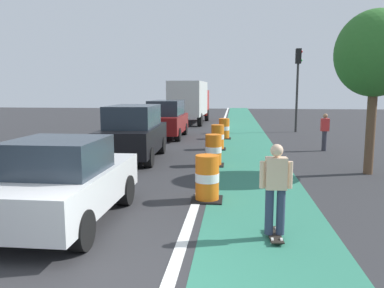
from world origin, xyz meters
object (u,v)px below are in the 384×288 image
(parked_sedan_nearest, at_px, (64,182))
(parked_suv_second, at_px, (134,132))
(pedestrian_crossing, at_px, (325,131))
(street_tree_sidewalk, at_px, (375,54))
(traffic_barrel_far, at_px, (224,129))
(parked_suv_third, at_px, (167,119))
(delivery_truck_down_block, at_px, (190,100))
(skateboarder_on_lane, at_px, (276,188))
(traffic_barrel_back, at_px, (218,137))
(traffic_barrel_mid, at_px, (213,150))
(traffic_light_corner, at_px, (298,75))
(traffic_barrel_front, at_px, (207,179))

(parked_sedan_nearest, distance_m, parked_suv_second, 7.02)
(pedestrian_crossing, xyz_separation_m, street_tree_sidewalk, (0.32, -4.57, 2.80))
(traffic_barrel_far, bearing_deg, parked_suv_third, 178.46)
(traffic_barrel_far, xyz_separation_m, delivery_truck_down_block, (-2.88, 9.11, 1.31))
(parked_suv_second, xyz_separation_m, traffic_barrel_far, (3.21, 6.65, -0.50))
(skateboarder_on_lane, relative_size, delivery_truck_down_block, 0.22)
(skateboarder_on_lane, bearing_deg, traffic_barrel_far, 95.14)
(traffic_barrel_back, xyz_separation_m, pedestrian_crossing, (4.59, 0.06, 0.33))
(parked_sedan_nearest, xyz_separation_m, traffic_barrel_far, (2.76, 13.64, -0.30))
(traffic_barrel_mid, bearing_deg, traffic_light_corner, 68.10)
(parked_suv_second, distance_m, pedestrian_crossing, 8.16)
(delivery_truck_down_block, relative_size, traffic_light_corner, 1.50)
(parked_sedan_nearest, height_order, parked_suv_second, parked_suv_second)
(parked_sedan_nearest, bearing_deg, parked_suv_third, 91.64)
(traffic_barrel_mid, distance_m, street_tree_sidewalk, 5.87)
(delivery_truck_down_block, xyz_separation_m, street_tree_sidewalk, (7.60, -17.41, 1.82))
(skateboarder_on_lane, distance_m, traffic_barrel_front, 2.63)
(parked_sedan_nearest, height_order, traffic_barrel_front, parked_sedan_nearest)
(pedestrian_crossing, bearing_deg, traffic_barrel_mid, -140.51)
(traffic_barrel_back, bearing_deg, parked_sedan_nearest, -104.64)
(traffic_barrel_far, bearing_deg, traffic_barrel_front, -90.45)
(traffic_barrel_front, xyz_separation_m, traffic_barrel_back, (-0.10, 7.98, 0.00))
(skateboarder_on_lane, bearing_deg, traffic_barrel_back, 98.07)
(parked_suv_second, relative_size, traffic_barrel_back, 4.28)
(parked_suv_second, bearing_deg, skateboarder_on_lane, -58.69)
(parked_suv_third, relative_size, traffic_barrel_mid, 4.23)
(parked_suv_third, height_order, traffic_barrel_front, parked_suv_third)
(traffic_barrel_front, relative_size, street_tree_sidewalk, 0.22)
(traffic_light_corner, bearing_deg, traffic_barrel_far, -138.90)
(delivery_truck_down_block, bearing_deg, parked_suv_second, -91.21)
(parked_suv_third, height_order, traffic_barrel_mid, parked_suv_third)
(traffic_barrel_mid, xyz_separation_m, traffic_light_corner, (4.55, 11.31, 2.97))
(traffic_barrel_front, distance_m, street_tree_sidewalk, 6.72)
(traffic_barrel_back, height_order, traffic_barrel_far, same)
(traffic_barrel_mid, distance_m, traffic_barrel_far, 7.50)
(parked_suv_second, xyz_separation_m, parked_suv_third, (0.06, 6.73, 0.00))
(parked_suv_second, xyz_separation_m, street_tree_sidewalk, (7.94, -1.65, 2.63))
(traffic_barrel_back, height_order, street_tree_sidewalk, street_tree_sidewalk)
(parked_sedan_nearest, bearing_deg, traffic_barrel_back, 75.36)
(traffic_barrel_mid, bearing_deg, parked_suv_second, 164.33)
(traffic_barrel_mid, bearing_deg, traffic_barrel_far, 88.66)
(skateboarder_on_lane, relative_size, parked_sedan_nearest, 0.41)
(traffic_barrel_front, bearing_deg, traffic_barrel_mid, 91.11)
(parked_suv_third, bearing_deg, skateboarder_on_lane, -72.61)
(parked_sedan_nearest, relative_size, traffic_barrel_far, 3.77)
(parked_sedan_nearest, bearing_deg, traffic_barrel_mid, 67.18)
(traffic_light_corner, bearing_deg, traffic_barrel_front, -105.98)
(skateboarder_on_lane, height_order, delivery_truck_down_block, delivery_truck_down_block)
(pedestrian_crossing, distance_m, street_tree_sidewalk, 5.37)
(parked_suv_third, bearing_deg, traffic_barrel_mid, -68.56)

